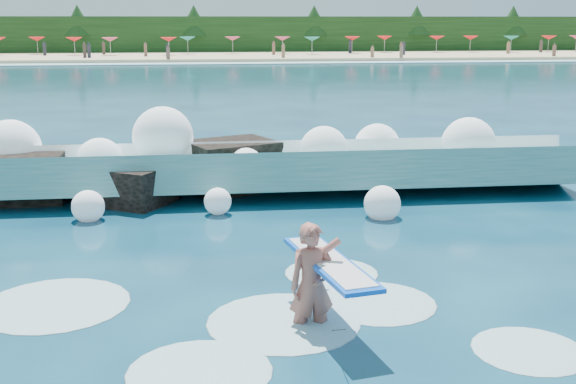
# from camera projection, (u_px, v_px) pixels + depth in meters

# --- Properties ---
(ground) EXTENTS (200.00, 200.00, 0.00)m
(ground) POSITION_uv_depth(u_px,v_px,m) (217.00, 287.00, 12.64)
(ground) COLOR #082940
(ground) RESTS_ON ground
(beach) EXTENTS (140.00, 20.00, 0.40)m
(beach) POSITION_uv_depth(u_px,v_px,m) (199.00, 57.00, 87.88)
(beach) COLOR tan
(beach) RESTS_ON ground
(wet_band) EXTENTS (140.00, 5.00, 0.08)m
(wet_band) POSITION_uv_depth(u_px,v_px,m) (200.00, 63.00, 77.30)
(wet_band) COLOR silver
(wet_band) RESTS_ON ground
(treeline) EXTENTS (140.00, 4.00, 5.00)m
(treeline) POSITION_uv_depth(u_px,v_px,m) (198.00, 35.00, 96.99)
(treeline) COLOR black
(treeline) RESTS_ON ground
(breaking_wave) EXTENTS (20.03, 3.05, 1.73)m
(breaking_wave) POSITION_uv_depth(u_px,v_px,m) (205.00, 171.00, 19.39)
(breaking_wave) COLOR teal
(breaking_wave) RESTS_ON ground
(rock_cluster) EXTENTS (8.47, 3.68, 1.58)m
(rock_cluster) POSITION_uv_depth(u_px,v_px,m) (116.00, 178.00, 19.08)
(rock_cluster) COLOR black
(rock_cluster) RESTS_ON ground
(surfer_with_board) EXTENTS (1.22, 3.08, 1.95)m
(surfer_with_board) POSITION_uv_depth(u_px,v_px,m) (316.00, 281.00, 10.92)
(surfer_with_board) COLOR #A6594D
(surfer_with_board) RESTS_ON ground
(wave_spray) EXTENTS (15.34, 4.68, 2.43)m
(wave_spray) POSITION_uv_depth(u_px,v_px,m) (204.00, 153.00, 19.16)
(wave_spray) COLOR white
(wave_spray) RESTS_ON ground
(surf_foam) EXTENTS (9.07, 5.44, 0.12)m
(surf_foam) POSITION_uv_depth(u_px,v_px,m) (244.00, 317.00, 11.39)
(surf_foam) COLOR silver
(surf_foam) RESTS_ON ground
(beach_umbrellas) EXTENTS (113.16, 6.64, 0.50)m
(beach_umbrellas) POSITION_uv_depth(u_px,v_px,m) (200.00, 39.00, 89.63)
(beach_umbrellas) COLOR red
(beach_umbrellas) RESTS_ON ground
(beachgoers) EXTENTS (99.21, 13.27, 1.94)m
(beachgoers) POSITION_uv_depth(u_px,v_px,m) (222.00, 50.00, 84.26)
(beachgoers) COLOR #3F332D
(beachgoers) RESTS_ON ground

